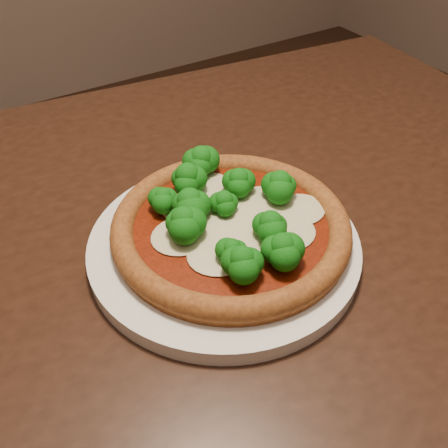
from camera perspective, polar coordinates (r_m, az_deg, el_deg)
dining_table at (r=0.65m, az=-1.57°, el=-7.73°), size 1.24×0.97×0.75m
plate at (r=0.55m, az=0.00°, el=-2.42°), size 0.30×0.30×0.02m
pizza at (r=0.54m, az=0.58°, el=0.33°), size 0.26×0.26×0.06m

